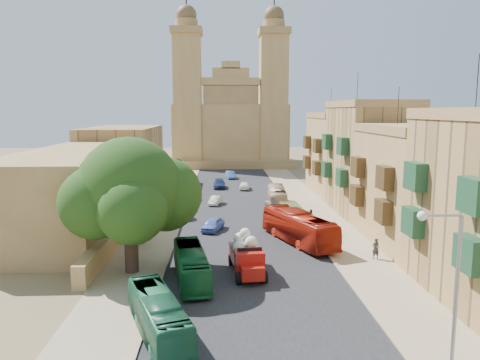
{
  "coord_description": "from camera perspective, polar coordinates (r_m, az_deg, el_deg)",
  "views": [
    {
      "loc": [
        -2.53,
        -31.8,
        12.6
      ],
      "look_at": [
        0.0,
        26.0,
        4.0
      ],
      "focal_mm": 35.0,
      "sensor_mm": 36.0,
      "label": 1
    }
  ],
  "objects": [
    {
      "name": "pedestrian_a",
      "position": [
        42.01,
        16.21,
        -8.04
      ],
      "size": [
        0.74,
        0.56,
        1.84
      ],
      "primitive_type": "imported",
      "rotation": [
        0.0,
        0.0,
        3.33
      ],
      "color": "#2C2A2E",
      "rests_on": "ground"
    },
    {
      "name": "car_blue_a",
      "position": [
        49.77,
        -3.31,
        -5.41
      ],
      "size": [
        2.81,
        4.32,
        1.37
      ],
      "primitive_type": "imported",
      "rotation": [
        0.0,
        0.0,
        -0.33
      ],
      "color": "#5877CB",
      "rests_on": "ground"
    },
    {
      "name": "car_white_a",
      "position": [
        63.33,
        -3.03,
        -2.51
      ],
      "size": [
        2.02,
        3.64,
        1.14
      ],
      "primitive_type": "imported",
      "rotation": [
        0.0,
        0.0,
        -0.25
      ],
      "color": "beige",
      "rests_on": "ground"
    },
    {
      "name": "church",
      "position": [
        110.49,
        -1.2,
        6.85
      ],
      "size": [
        28.0,
        22.5,
        36.3
      ],
      "color": "#A17C49",
      "rests_on": "ground"
    },
    {
      "name": "kerb_east",
      "position": [
        63.78,
        6.15,
        -2.93
      ],
      "size": [
        0.25,
        140.0,
        0.12
      ],
      "primitive_type": "cube",
      "color": "#978363",
      "rests_on": "ground"
    },
    {
      "name": "bus_green_north",
      "position": [
        35.58,
        -5.98,
        -10.24
      ],
      "size": [
        3.39,
        9.02,
        2.45
      ],
      "primitive_type": "imported",
      "rotation": [
        0.0,
        0.0,
        0.15
      ],
      "color": "#16612C",
      "rests_on": "ground"
    },
    {
      "name": "bus_cream_east",
      "position": [
        62.57,
        4.54,
        -2.0
      ],
      "size": [
        2.76,
        9.28,
        2.55
      ],
      "primitive_type": "imported",
      "rotation": [
        0.0,
        0.0,
        3.07
      ],
      "color": "#D0B190",
      "rests_on": "ground"
    },
    {
      "name": "sidewalk_east",
      "position": [
        64.21,
        8.35,
        -2.95
      ],
      "size": [
        5.0,
        140.0,
        0.01
      ],
      "primitive_type": "cube",
      "color": "#978363",
      "rests_on": "ground"
    },
    {
      "name": "west_building_mid",
      "position": [
        77.74,
        -13.99,
        2.59
      ],
      "size": [
        10.0,
        22.0,
        10.0
      ],
      "primitive_type": "cube",
      "color": "#AC844E",
      "rests_on": "ground"
    },
    {
      "name": "ground",
      "position": [
        34.3,
        1.95,
        -13.1
      ],
      "size": [
        260.0,
        260.0,
        0.0
      ],
      "primitive_type": "plane",
      "color": "brown"
    },
    {
      "name": "street_tree_d",
      "position": [
        80.72,
        -7.8,
        1.57
      ],
      "size": [
        2.96,
        2.96,
        4.55
      ],
      "color": "#36241B",
      "rests_on": "ground"
    },
    {
      "name": "street_tree_c",
      "position": [
        68.79,
        -8.72,
        0.93
      ],
      "size": [
        3.6,
        3.6,
        5.53
      ],
      "color": "#36241B",
      "rests_on": "ground"
    },
    {
      "name": "car_dkblue",
      "position": [
        76.72,
        -2.53,
        -0.49
      ],
      "size": [
        1.93,
        4.71,
        1.36
      ],
      "primitive_type": "imported",
      "rotation": [
        0.0,
        0.0,
        0.0
      ],
      "color": "navy",
      "rests_on": "ground"
    },
    {
      "name": "car_blue_b",
      "position": [
        87.7,
        -1.16,
        0.64
      ],
      "size": [
        2.03,
        4.26,
        1.35
      ],
      "primitive_type": "imported",
      "rotation": [
        0.0,
        0.0,
        0.15
      ],
      "color": "#3968B4",
      "rests_on": "ground"
    },
    {
      "name": "road_surface",
      "position": [
        63.13,
        -0.16,
        -3.05
      ],
      "size": [
        14.0,
        140.0,
        0.01
      ],
      "primitive_type": "cube",
      "color": "black",
      "rests_on": "ground"
    },
    {
      "name": "townhouse_b",
      "position": [
        47.14,
        20.6,
        -0.56
      ],
      "size": [
        9.0,
        14.0,
        14.9
      ],
      "color": "#A17C49",
      "rests_on": "ground"
    },
    {
      "name": "townhouse_d",
      "position": [
        73.46,
        12.09,
        3.24
      ],
      "size": [
        9.0,
        14.0,
        15.9
      ],
      "color": "#A17C49",
      "rests_on": "ground"
    },
    {
      "name": "sidewalk_west",
      "position": [
        63.46,
        -8.77,
        -3.09
      ],
      "size": [
        5.0,
        140.0,
        0.01
      ],
      "primitive_type": "cube",
      "color": "#978363",
      "rests_on": "ground"
    },
    {
      "name": "street_tree_a",
      "position": [
        45.42,
        -11.94,
        -3.7
      ],
      "size": [
        3.1,
        3.1,
        4.76
      ],
      "color": "#36241B",
      "rests_on": "ground"
    },
    {
      "name": "bus_green_south",
      "position": [
        27.7,
        -9.92,
        -15.99
      ],
      "size": [
        4.83,
        8.76,
        2.39
      ],
      "primitive_type": "imported",
      "rotation": [
        0.0,
        0.0,
        0.35
      ],
      "color": "#1D5D3E",
      "rests_on": "ground"
    },
    {
      "name": "red_truck",
      "position": [
        36.76,
        0.84,
        -9.12
      ],
      "size": [
        2.85,
        6.03,
        3.41
      ],
      "color": "#A1130C",
      "rests_on": "ground"
    },
    {
      "name": "west_wall",
      "position": [
        54.04,
        -13.11,
        -4.27
      ],
      "size": [
        1.0,
        40.0,
        1.8
      ],
      "primitive_type": "cube",
      "color": "#A17C49",
      "rests_on": "ground"
    },
    {
      "name": "streetlamp",
      "position": [
        23.5,
        23.96,
        -10.66
      ],
      "size": [
        2.11,
        0.44,
        8.22
      ],
      "color": "gray",
      "rests_on": "ground"
    },
    {
      "name": "car_cream",
      "position": [
        61.14,
        4.58,
        -2.86
      ],
      "size": [
        3.5,
        5.0,
        1.27
      ],
      "primitive_type": "imported",
      "rotation": [
        0.0,
        0.0,
        3.48
      ],
      "color": "beige",
      "rests_on": "ground"
    },
    {
      "name": "ficus_tree",
      "position": [
        37.0,
        -13.18,
        -1.57
      ],
      "size": [
        10.66,
        9.81,
        10.66
      ],
      "color": "#36241B",
      "rests_on": "ground"
    },
    {
      "name": "car_white_b",
      "position": [
        75.34,
        0.55,
        -0.68
      ],
      "size": [
        1.86,
        3.89,
        1.28
      ],
      "primitive_type": "imported",
      "rotation": [
        0.0,
        0.0,
        3.05
      ],
      "color": "white",
      "rests_on": "ground"
    },
    {
      "name": "bus_red_east",
      "position": [
        45.32,
        7.16,
        -5.78
      ],
      "size": [
        6.12,
        11.03,
        3.01
      ],
      "primitive_type": "imported",
      "rotation": [
        0.0,
        0.0,
        3.49
      ],
      "color": "#A01A0A",
      "rests_on": "ground"
    },
    {
      "name": "kerb_west",
      "position": [
        63.22,
        -6.52,
        -3.04
      ],
      "size": [
        0.25,
        140.0,
        0.12
      ],
      "primitive_type": "cube",
      "color": "#978363",
      "rests_on": "ground"
    },
    {
      "name": "pedestrian_c",
      "position": [
        52.26,
        8.65,
        -4.54
      ],
      "size": [
        0.59,
        1.15,
        1.87
      ],
      "primitive_type": "imported",
      "rotation": [
        0.0,
        0.0,
        4.59
      ],
      "color": "#302F32",
      "rests_on": "ground"
    },
    {
      "name": "olive_pickup",
      "position": [
        53.72,
        6.26,
        -4.14
      ],
      "size": [
        2.26,
        4.7,
        1.91
      ],
      "color": "#454F1D",
      "rests_on": "ground"
    },
    {
      "name": "west_building_low",
      "position": [
        52.82,
        -19.5,
        -1.19
      ],
      "size": [
        10.0,
        28.0,
        8.4
      ],
      "primitive_type": "cube",
      "color": "olive",
      "rests_on": "ground"
    },
    {
      "name": "street_tree_b",
      "position": [
        57.03,
        -10.0,
        -0.84
      ],
      "size": [
        3.42,
        3.42,
        5.25
      ],
      "color": "#36241B",
      "rests_on": "ground"
    },
    {
      "name": "townhouse_c",
      "position": [
        60.01,
        15.47,
        2.71
      ],
      "size": [
        9.0,
        14.0,
        17.4
      ],
      "color": "#AC844E",
      "rests_on": "ground"
    }
  ]
}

